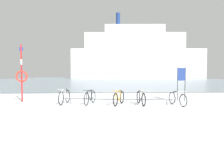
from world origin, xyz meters
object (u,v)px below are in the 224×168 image
Objects in this scene: bicycle_3 at (141,98)px; bicycle_4 at (177,99)px; rescue_post at (22,75)px; bicycle_0 at (64,97)px; info_sign at (181,78)px; bicycle_2 at (119,98)px; bicycle_1 at (90,97)px; ferry_ship at (136,57)px.

bicycle_3 reaches higher than bicycle_4.
rescue_post is at bearing 168.70° from bicycle_4.
bicycle_3 is at bearing -7.12° from bicycle_0.
info_sign is (6.73, 0.73, 1.00)m from bicycle_0.
bicycle_2 is 3.00m from bicycle_4.
rescue_post is at bearing 161.23° from bicycle_0.
bicycle_1 is (1.39, -0.17, -0.02)m from bicycle_0.
bicycle_1 is 5.51m from info_sign.
rescue_post reaches higher than info_sign.
bicycle_0 is at bearing -18.77° from rescue_post.
bicycle_3 is at bearing -155.10° from info_sign.
bicycle_2 is at bearing -9.45° from bicycle_0.
bicycle_1 is at bearing 171.83° from bicycle_4.
bicycle_4 is at bearing -9.51° from bicycle_3.
info_sign is 9.32m from rescue_post.
ferry_ship is (12.86, 74.15, 9.07)m from bicycle_3.
bicycle_0 reaches higher than bicycle_2.
bicycle_0 is 0.99× the size of bicycle_1.
rescue_post is at bearing 165.24° from bicycle_1.
bicycle_2 is 4.14m from info_sign.
bicycle_2 is at bearing -11.76° from bicycle_1.
info_sign is 74.06m from ferry_ship.
bicycle_4 is (5.89, -0.81, -0.04)m from bicycle_0.
rescue_post reaches higher than bicycle_1.
ferry_ship reaches higher than bicycle_1.
bicycle_2 is 75.99m from ferry_ship.
bicycle_3 is at bearing -99.84° from ferry_ship.
bicycle_4 is 75.82m from ferry_ship.
bicycle_3 is 0.52× the size of rescue_post.
bicycle_2 is at bearing -162.38° from info_sign.
rescue_post is (-9.31, 0.15, 0.20)m from info_sign.
info_sign reaches higher than bicycle_2.
bicycle_2 is 0.50× the size of rescue_post.
bicycle_4 is 2.04m from info_sign.
ferry_ship is at bearing 78.11° from bicycle_1.
bicycle_1 is 0.52× the size of rescue_post.
bicycle_0 is at bearing -173.81° from info_sign.
info_sign reaches higher than bicycle_4.
bicycle_2 is 0.97× the size of bicycle_3.
bicycle_1 is 0.03× the size of ferry_ship.
bicycle_0 is 5.95m from bicycle_4.
ferry_ship is at bearing 80.16° from bicycle_3.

